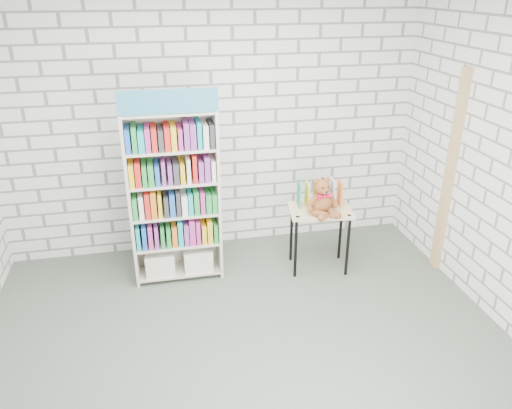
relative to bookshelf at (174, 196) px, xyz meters
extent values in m
plane|color=#4B5548|center=(0.48, -1.36, -0.90)|extent=(4.50, 4.50, 0.00)
cube|color=silver|center=(0.48, 0.64, 0.50)|extent=(4.50, 0.02, 2.80)
cube|color=beige|center=(-0.42, -0.01, -0.02)|extent=(0.03, 0.34, 1.75)
cube|color=beige|center=(0.42, -0.01, -0.02)|extent=(0.03, 0.34, 1.75)
cube|color=beige|center=(0.00, 0.15, -0.02)|extent=(0.88, 0.02, 1.75)
cube|color=teal|center=(0.00, -0.17, 0.96)|extent=(0.88, 0.02, 0.21)
cube|color=beige|center=(0.00, -0.01, -0.84)|extent=(0.82, 0.32, 0.02)
cube|color=beige|center=(0.00, -0.01, -0.51)|extent=(0.82, 0.32, 0.02)
cube|color=beige|center=(0.00, -0.01, -0.18)|extent=(0.82, 0.32, 0.02)
cube|color=beige|center=(0.00, -0.01, 0.15)|extent=(0.82, 0.32, 0.02)
cube|color=beige|center=(0.00, -0.01, 0.48)|extent=(0.82, 0.32, 0.02)
cube|color=beige|center=(0.00, -0.01, 0.83)|extent=(0.82, 0.32, 0.02)
cube|color=silver|center=(-0.19, -0.01, -0.71)|extent=(0.29, 0.28, 0.23)
cube|color=silver|center=(0.19, -0.01, -0.71)|extent=(0.29, 0.28, 0.23)
cube|color=blue|center=(0.00, -0.02, -0.38)|extent=(0.82, 0.28, 0.23)
cube|color=green|center=(0.00, -0.02, -0.05)|extent=(0.82, 0.28, 0.23)
cube|color=orange|center=(0.00, -0.02, 0.28)|extent=(0.82, 0.28, 0.23)
cube|color=#BF338C|center=(0.00, -0.02, 0.61)|extent=(0.82, 0.28, 0.23)
cube|color=#D5B880|center=(1.46, -0.16, -0.23)|extent=(0.69, 0.53, 0.03)
cylinder|color=black|center=(1.17, -0.29, -0.57)|extent=(0.03, 0.03, 0.65)
cylinder|color=black|center=(1.22, 0.05, -0.57)|extent=(0.03, 0.03, 0.65)
cylinder|color=black|center=(1.70, -0.37, -0.57)|extent=(0.03, 0.03, 0.65)
cylinder|color=black|center=(1.75, -0.03, -0.57)|extent=(0.03, 0.03, 0.65)
cylinder|color=black|center=(1.18, -0.28, -0.22)|extent=(0.04, 0.04, 0.01)
cylinder|color=black|center=(1.69, -0.36, -0.22)|extent=(0.04, 0.04, 0.01)
cube|color=#208E75|center=(1.26, -0.03, -0.08)|extent=(0.04, 0.20, 0.26)
cube|color=yellow|center=(1.35, -0.04, -0.08)|extent=(0.04, 0.20, 0.26)
cube|color=orange|center=(1.43, -0.05, -0.08)|extent=(0.04, 0.20, 0.26)
cube|color=black|center=(1.52, -0.07, -0.08)|extent=(0.04, 0.20, 0.26)
cube|color=silver|center=(1.60, -0.08, -0.08)|extent=(0.04, 0.20, 0.26)
cube|color=orange|center=(1.69, -0.09, -0.08)|extent=(0.04, 0.20, 0.26)
ellipsoid|color=brown|center=(1.43, -0.24, -0.10)|extent=(0.22, 0.19, 0.22)
sphere|color=brown|center=(1.43, -0.24, 0.06)|extent=(0.16, 0.16, 0.16)
sphere|color=brown|center=(1.37, -0.24, 0.13)|extent=(0.06, 0.06, 0.06)
sphere|color=brown|center=(1.49, -0.22, 0.13)|extent=(0.06, 0.06, 0.06)
sphere|color=brown|center=(1.44, -0.30, 0.04)|extent=(0.06, 0.06, 0.06)
sphere|color=black|center=(1.42, -0.31, 0.09)|extent=(0.02, 0.02, 0.02)
sphere|color=black|center=(1.47, -0.30, 0.09)|extent=(0.02, 0.02, 0.02)
sphere|color=black|center=(1.45, -0.33, 0.05)|extent=(0.02, 0.02, 0.02)
cylinder|color=brown|center=(1.33, -0.27, -0.07)|extent=(0.11, 0.09, 0.16)
cylinder|color=brown|center=(1.54, -0.24, -0.07)|extent=(0.11, 0.10, 0.16)
sphere|color=brown|center=(1.30, -0.30, -0.13)|extent=(0.06, 0.06, 0.06)
sphere|color=brown|center=(1.58, -0.25, -0.13)|extent=(0.06, 0.06, 0.06)
cylinder|color=brown|center=(1.39, -0.36, -0.17)|extent=(0.14, 0.18, 0.09)
cylinder|color=brown|center=(1.51, -0.34, -0.17)|extent=(0.09, 0.17, 0.09)
sphere|color=brown|center=(1.37, -0.43, -0.18)|extent=(0.08, 0.08, 0.08)
sphere|color=brown|center=(1.55, -0.40, -0.18)|extent=(0.08, 0.08, 0.08)
cone|color=#E90E3E|center=(1.41, -0.31, -0.01)|extent=(0.07, 0.07, 0.06)
cone|color=#E90E3E|center=(1.48, -0.30, -0.01)|extent=(0.07, 0.07, 0.06)
sphere|color=#E90E3E|center=(1.44, -0.30, -0.01)|extent=(0.03, 0.03, 0.03)
cube|color=tan|center=(2.71, -0.41, 0.15)|extent=(0.05, 0.12, 2.10)
camera|label=1|loc=(-0.16, -4.54, 1.92)|focal=35.00mm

